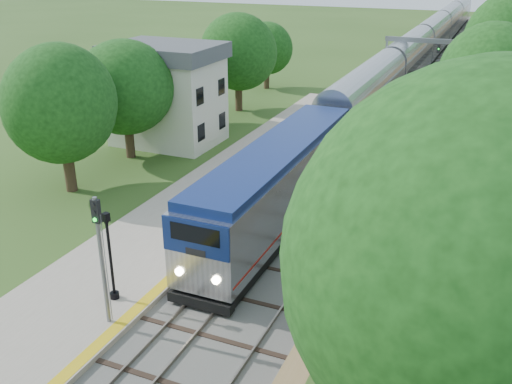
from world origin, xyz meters
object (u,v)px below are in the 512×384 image
at_px(station_building, 167,93).
at_px(signal_platform, 100,248).
at_px(train, 421,51).
at_px(lamppost_far, 111,261).
at_px(signal_farside, 401,156).
at_px(signal_gantry, 424,51).

height_order(station_building, signal_platform, station_building).
distance_m(train, signal_platform, 64.53).
distance_m(lamppost_far, signal_farside, 16.31).
distance_m(signal_gantry, signal_farside, 33.93).
bearing_deg(signal_farside, signal_gantry, 96.31).
relative_size(signal_gantry, lamppost_far, 2.02).
bearing_deg(signal_gantry, signal_platform, -96.38).
xyz_separation_m(signal_gantry, signal_farside, (3.73, -33.72, -0.51)).
relative_size(signal_platform, signal_farside, 0.82).
relative_size(lamppost_far, signal_farside, 0.61).
bearing_deg(station_building, train, 71.33).
distance_m(train, lamppost_far, 63.04).
bearing_deg(signal_platform, train, 87.42).
bearing_deg(signal_gantry, signal_farside, -83.69).
height_order(train, signal_platform, signal_platform).
height_order(train, signal_farside, signal_farside).
relative_size(station_building, train, 0.07).
relative_size(lamppost_far, signal_platform, 0.74).
bearing_deg(station_building, signal_farside, -23.37).
bearing_deg(signal_farside, signal_platform, -122.48).
xyz_separation_m(signal_gantry, lamppost_far, (-6.19, -46.49, -2.59)).
height_order(station_building, signal_farside, station_building).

